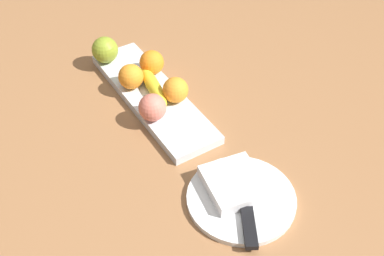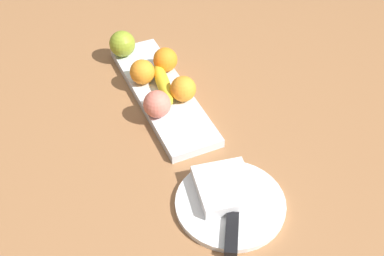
{
  "view_description": "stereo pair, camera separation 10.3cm",
  "coord_description": "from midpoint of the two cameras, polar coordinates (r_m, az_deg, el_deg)",
  "views": [
    {
      "loc": [
        -0.83,
        0.42,
        0.76
      ],
      "look_at": [
        -0.2,
        0.02,
        0.05
      ],
      "focal_mm": 44.19,
      "sensor_mm": 36.0,
      "label": 1
    },
    {
      "loc": [
        -0.88,
        0.33,
        0.76
      ],
      "look_at": [
        -0.2,
        0.02,
        0.05
      ],
      "focal_mm": 44.19,
      "sensor_mm": 36.0,
      "label": 2
    }
  ],
  "objects": [
    {
      "name": "ground_plane",
      "position": [
        1.21,
        -0.52,
        4.45
      ],
      "size": [
        2.4,
        2.4,
        0.0
      ],
      "primitive_type": "plane",
      "color": "#9A6840"
    },
    {
      "name": "fruit_tray",
      "position": [
        1.18,
        -1.21,
        4.13
      ],
      "size": [
        0.45,
        0.13,
        0.02
      ],
      "primitive_type": "cube",
      "color": "silver",
      "rests_on": "ground_plane"
    },
    {
      "name": "apple",
      "position": [
        1.28,
        -6.13,
        9.99
      ],
      "size": [
        0.07,
        0.07,
        0.07
      ],
      "primitive_type": "sphere",
      "color": "olive",
      "rests_on": "fruit_tray"
    },
    {
      "name": "banana",
      "position": [
        1.17,
        -1.01,
        5.36
      ],
      "size": [
        0.17,
        0.06,
        0.03
      ],
      "primitive_type": "ellipsoid",
      "rotation": [
        0.0,
        0.0,
        2.98
      ],
      "color": "yellow",
      "rests_on": "fruit_tray"
    },
    {
      "name": "orange_near_apple",
      "position": [
        1.22,
        -0.82,
        8.15
      ],
      "size": [
        0.06,
        0.06,
        0.06
      ],
      "primitive_type": "sphere",
      "color": "orange",
      "rests_on": "fruit_tray"
    },
    {
      "name": "orange_near_banana",
      "position": [
        1.13,
        1.54,
        4.64
      ],
      "size": [
        0.06,
        0.06,
        0.06
      ],
      "primitive_type": "sphere",
      "color": "orange",
      "rests_on": "fruit_tray"
    },
    {
      "name": "orange_center",
      "position": [
        1.18,
        -3.55,
        6.67
      ],
      "size": [
        0.06,
        0.06,
        0.06
      ],
      "primitive_type": "sphere",
      "color": "orange",
      "rests_on": "fruit_tray"
    },
    {
      "name": "peach",
      "position": [
        1.08,
        -1.54,
        2.78
      ],
      "size": [
        0.06,
        0.06,
        0.06
      ],
      "primitive_type": "sphere",
      "color": "#E07663",
      "rests_on": "fruit_tray"
    },
    {
      "name": "dinner_plate",
      "position": [
        0.96,
        7.76,
        -9.17
      ],
      "size": [
        0.22,
        0.22,
        0.01
      ],
      "primitive_type": "cylinder",
      "color": "white",
      "rests_on": "ground_plane"
    },
    {
      "name": "folded_napkin",
      "position": [
        0.96,
        7.05,
        -7.27
      ],
      "size": [
        0.14,
        0.13,
        0.03
      ],
      "primitive_type": "cube",
      "rotation": [
        0.0,
        0.0,
        -0.18
      ],
      "color": "white",
      "rests_on": "dinner_plate"
    },
    {
      "name": "knife",
      "position": [
        0.91,
        8.16,
        -11.88
      ],
      "size": [
        0.17,
        0.11,
        0.01
      ],
      "rotation": [
        0.0,
        0.0,
        -0.53
      ],
      "color": "silver",
      "rests_on": "dinner_plate"
    }
  ]
}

